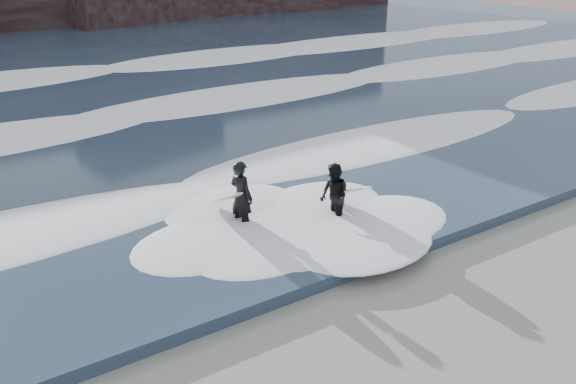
% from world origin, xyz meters
% --- Properties ---
extents(ground, '(120.00, 120.00, 0.00)m').
position_xyz_m(ground, '(0.00, 0.00, 0.00)').
color(ground, '#885B4B').
rests_on(ground, ground).
extents(sea, '(90.00, 52.00, 0.30)m').
position_xyz_m(sea, '(0.00, 29.00, 0.15)').
color(sea, '#253449').
rests_on(sea, ground).
extents(foam_near, '(60.00, 3.20, 0.20)m').
position_xyz_m(foam_near, '(0.00, 9.00, 0.40)').
color(foam_near, white).
rests_on(foam_near, sea).
extents(foam_mid, '(60.00, 4.00, 0.24)m').
position_xyz_m(foam_mid, '(0.00, 16.00, 0.42)').
color(foam_mid, white).
rests_on(foam_mid, sea).
extents(foam_far, '(60.00, 4.80, 0.30)m').
position_xyz_m(foam_far, '(0.00, 25.00, 0.45)').
color(foam_far, white).
rests_on(foam_far, sea).
extents(surfer_left, '(1.11, 2.00, 1.84)m').
position_xyz_m(surfer_left, '(-0.78, 6.25, 0.93)').
color(surfer_left, black).
rests_on(surfer_left, ground).
extents(surfer_right, '(1.13, 1.91, 1.67)m').
position_xyz_m(surfer_right, '(1.36, 5.20, 0.84)').
color(surfer_right, black).
rests_on(surfer_right, ground).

